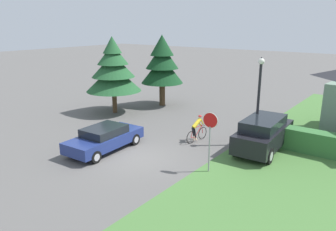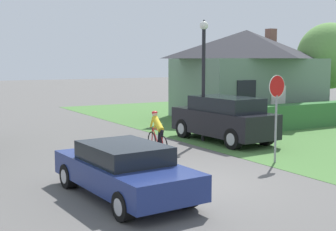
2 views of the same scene
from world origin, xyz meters
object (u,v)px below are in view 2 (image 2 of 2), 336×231
cyclist (158,134)px  street_lamp (204,67)px  stop_sign (276,101)px  cottage_house (246,73)px  parked_suv_right (223,119)px  sedan_left_lane (124,170)px  deciduous_tree_right (329,56)px

cyclist → street_lamp: size_ratio=0.37×
street_lamp → stop_sign: bearing=-94.4°
cottage_house → stop_sign: (-6.83, -9.73, -0.59)m
parked_suv_right → sedan_left_lane: bearing=124.1°
cottage_house → street_lamp: 8.28m
street_lamp → cottage_house: bearing=38.4°
parked_suv_right → stop_sign: 4.32m
cyclist → stop_sign: size_ratio=0.64×
stop_sign → deciduous_tree_right: (12.56, 8.83, 1.56)m
cyclist → street_lamp: 4.03m
cottage_house → street_lamp: bearing=-136.3°
street_lamp → cyclist: bearing=-153.3°
sedan_left_lane → street_lamp: size_ratio=0.92×
cyclist → parked_suv_right: 3.72m
deciduous_tree_right → street_lamp: bearing=-160.9°
cottage_house → cyclist: (-9.44, -6.61, -1.85)m
cyclist → street_lamp: (2.96, 1.48, 2.30)m
sedan_left_lane → parked_suv_right: parked_suv_right is taller
parked_suv_right → stop_sign: size_ratio=1.71×
cottage_house → parked_suv_right: (-5.85, -5.67, -1.65)m
parked_suv_right → deciduous_tree_right: 12.79m
cottage_house → cyclist: cottage_house is taller
parked_suv_right → deciduous_tree_right: deciduous_tree_right is taller
stop_sign → parked_suv_right: bearing=-109.0°
parked_suv_right → street_lamp: (-0.63, 0.54, 2.10)m
cottage_house → cyclist: 11.67m
deciduous_tree_right → stop_sign: bearing=-144.9°
parked_suv_right → deciduous_tree_right: bearing=-70.2°
sedan_left_lane → stop_sign: 6.07m
cottage_house → cyclist: size_ratio=4.50×
cyclist → stop_sign: bearing=-133.3°
sedan_left_lane → cyclist: size_ratio=2.51×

